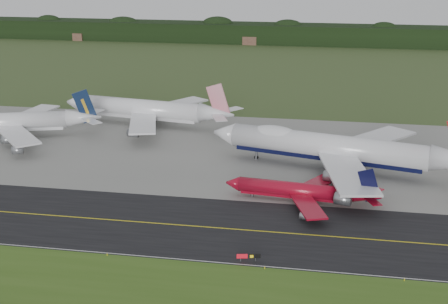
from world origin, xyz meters
TOP-DOWN VIEW (x-y plane):
  - ground at (0.00, 0.00)m, footprint 600.00×600.00m
  - taxiway at (0.00, -4.00)m, footprint 400.00×32.00m
  - apron at (0.00, 51.00)m, footprint 400.00×78.00m
  - taxiway_centreline at (0.00, -4.00)m, footprint 400.00×0.40m
  - taxiway_edge_line at (0.00, -19.50)m, footprint 400.00×0.25m
  - horizon_treeline at (0.00, 273.76)m, footprint 700.00×25.00m
  - jet_ba_747 at (19.92, 38.02)m, footprint 74.90×60.90m
  - jet_red_737 at (12.08, 13.97)m, footprint 37.80×30.65m
  - jet_navy_gold at (-83.86, 52.06)m, footprint 57.68×48.98m
  - jet_star_tail at (-44.13, 73.21)m, footprint 63.01×52.17m
  - taxiway_sign at (3.40, -17.99)m, footprint 4.65×1.12m
  - edge_marker_left at (-24.74, -20.50)m, footprint 0.16×0.16m
  - edge_marker_center at (6.87, -20.50)m, footprint 0.16×0.16m
  - edge_marker_right at (32.80, -20.50)m, footprint 0.16×0.16m

SIDE VIEW (x-z plane):
  - ground at x=0.00m, z-range 0.00..0.00m
  - apron at x=0.00m, z-range 0.00..0.01m
  - taxiway at x=0.00m, z-range 0.00..0.02m
  - taxiway_centreline at x=0.00m, z-range 0.03..0.03m
  - taxiway_edge_line at x=0.00m, z-range 0.03..0.03m
  - edge_marker_left at x=-24.74m, z-range 0.00..0.50m
  - edge_marker_center at x=6.87m, z-range 0.00..0.50m
  - edge_marker_right at x=32.80m, z-range 0.00..0.50m
  - taxiway_sign at x=3.40m, z-range 0.32..1.89m
  - jet_red_737 at x=12.08m, z-range -2.28..7.92m
  - jet_navy_gold at x=-83.86m, z-range -2.61..12.60m
  - horizon_treeline at x=0.00m, z-range -0.53..11.47m
  - jet_star_tail at x=-44.13m, z-range -2.77..13.87m
  - jet_ba_747 at x=19.92m, z-range -3.04..16.00m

